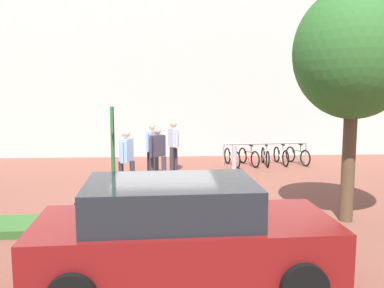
% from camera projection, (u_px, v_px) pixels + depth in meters
% --- Properties ---
extents(ground_plane, '(60.00, 60.00, 0.00)m').
position_uv_depth(ground_plane, '(164.00, 199.00, 10.92)').
color(ground_plane, brown).
extents(building_facade, '(28.00, 1.20, 10.00)m').
position_uv_depth(building_facade, '(163.00, 35.00, 17.55)').
color(building_facade, silver).
rests_on(building_facade, ground).
extents(planter_strip, '(7.00, 1.10, 0.16)m').
position_uv_depth(planter_strip, '(125.00, 224.00, 8.69)').
color(planter_strip, '#336028').
rests_on(planter_strip, ground).
extents(tree_sidewalk, '(2.49, 2.49, 4.94)m').
position_uv_depth(tree_sidewalk, '(354.00, 54.00, 8.70)').
color(tree_sidewalk, brown).
rests_on(tree_sidewalk, ground).
extents(parking_sign_post, '(0.08, 0.36, 2.49)m').
position_uv_depth(parking_sign_post, '(113.00, 150.00, 8.47)').
color(parking_sign_post, '#2D7238').
rests_on(parking_sign_post, ground).
extents(bike_at_sign, '(1.68, 0.42, 0.86)m').
position_uv_depth(bike_at_sign, '(114.00, 210.00, 8.76)').
color(bike_at_sign, black).
rests_on(bike_at_sign, ground).
extents(bike_rack_cluster, '(3.20, 1.74, 0.83)m').
position_uv_depth(bike_rack_cluster, '(265.00, 156.00, 15.68)').
color(bike_rack_cluster, '#99999E').
rests_on(bike_rack_cluster, ground).
extents(bollard_steel, '(0.16, 0.16, 0.90)m').
position_uv_depth(bollard_steel, '(234.00, 159.00, 14.43)').
color(bollard_steel, '#ADADB2').
rests_on(bollard_steel, ground).
extents(person_suited_dark, '(0.50, 0.45, 1.72)m').
position_uv_depth(person_suited_dark, '(158.00, 152.00, 12.48)').
color(person_suited_dark, '#383342').
rests_on(person_suited_dark, ground).
extents(person_casual_tan, '(0.38, 0.56, 1.72)m').
position_uv_depth(person_casual_tan, '(174.00, 143.00, 14.48)').
color(person_casual_tan, '#383342').
rests_on(person_casual_tan, ground).
extents(person_shirt_blue, '(0.44, 0.50, 1.72)m').
position_uv_depth(person_shirt_blue, '(153.00, 146.00, 13.57)').
color(person_shirt_blue, black).
rests_on(person_shirt_blue, ground).
extents(person_shirt_white, '(0.44, 0.57, 1.72)m').
position_uv_depth(person_shirt_white, '(126.00, 156.00, 11.64)').
color(person_shirt_white, '#2D2D38').
rests_on(person_shirt_white, ground).
extents(car_maroon_wagon, '(4.36, 2.14, 1.54)m').
position_uv_depth(car_maroon_wagon, '(181.00, 234.00, 6.15)').
color(car_maroon_wagon, maroon).
rests_on(car_maroon_wagon, ground).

